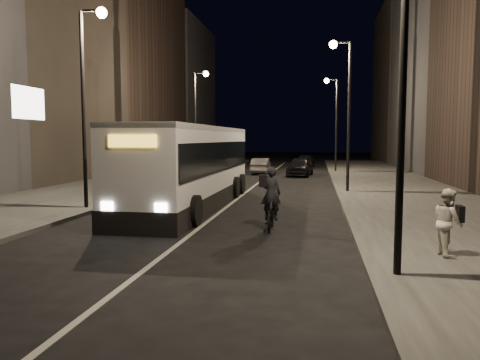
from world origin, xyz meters
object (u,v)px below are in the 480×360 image
at_px(car_far, 305,162).
at_px(streetlight_left_far, 198,109).
at_px(pedestrian_woman, 448,222).
at_px(car_mid, 261,166).
at_px(streetlight_left_near, 89,81).
at_px(cyclist_on_bicycle, 271,209).
at_px(city_bus, 191,163).
at_px(streetlight_right_far, 333,112).
at_px(streetlight_right_near, 391,23).
at_px(car_near, 300,166).
at_px(streetlight_right_mid, 344,95).

bearing_deg(car_far, streetlight_left_far, -119.01).
bearing_deg(pedestrian_woman, car_mid, 7.63).
distance_m(streetlight_left_near, streetlight_left_far, 18.00).
bearing_deg(cyclist_on_bicycle, car_mid, 96.81).
height_order(city_bus, cyclist_on_bicycle, city_bus).
distance_m(streetlight_left_near, city_bus, 5.45).
xyz_separation_m(city_bus, car_far, (4.39, 28.62, -1.27)).
bearing_deg(car_mid, streetlight_right_far, -161.77).
xyz_separation_m(pedestrian_woman, car_far, (-4.30, 36.76, -0.33)).
bearing_deg(streetlight_right_near, pedestrian_woman, 46.83).
distance_m(streetlight_right_near, car_far, 39.00).
relative_size(streetlight_right_far, car_near, 1.81).
xyz_separation_m(pedestrian_woman, car_near, (-4.47, 26.15, -0.22)).
distance_m(streetlight_right_mid, cyclist_on_bicycle, 12.15).
xyz_separation_m(streetlight_right_mid, city_bus, (-6.93, -5.99, -3.43)).
distance_m(city_bus, pedestrian_woman, 11.94).
height_order(streetlight_right_mid, city_bus, streetlight_right_mid).
bearing_deg(car_mid, cyclist_on_bicycle, 96.21).
xyz_separation_m(streetlight_left_near, car_near, (7.94, 20.02, -4.60)).
bearing_deg(car_far, pedestrian_woman, -79.61).
height_order(city_bus, car_mid, city_bus).
distance_m(city_bus, car_near, 18.53).
relative_size(streetlight_right_near, streetlight_left_near, 1.00).
xyz_separation_m(streetlight_right_mid, cyclist_on_bicycle, (-2.90, -10.84, -4.66)).
bearing_deg(streetlight_right_mid, city_bus, -139.15).
relative_size(streetlight_left_near, car_near, 1.81).
xyz_separation_m(streetlight_left_far, pedestrian_woman, (12.42, -24.13, -4.37)).
relative_size(streetlight_left_far, car_near, 1.81).
xyz_separation_m(streetlight_right_near, cyclist_on_bicycle, (-2.90, 5.16, -4.66)).
bearing_deg(car_mid, car_near, 150.80).
relative_size(pedestrian_woman, car_near, 0.37).
height_order(streetlight_left_near, city_bus, streetlight_left_near).
xyz_separation_m(streetlight_left_near, cyclist_on_bicycle, (7.77, -2.84, -4.66)).
relative_size(streetlight_right_near, car_near, 1.81).
relative_size(city_bus, cyclist_on_bicycle, 6.23).
bearing_deg(streetlight_right_near, car_mid, 101.62).
bearing_deg(streetlight_right_far, streetlight_left_near, -113.96).
xyz_separation_m(streetlight_right_mid, streetlight_left_near, (-10.66, -8.00, 0.00)).
bearing_deg(streetlight_right_near, city_bus, 124.71).
xyz_separation_m(streetlight_right_far, streetlight_left_near, (-10.66, -24.00, 0.00)).
bearing_deg(car_near, city_bus, -97.21).
height_order(streetlight_right_near, streetlight_left_near, same).
bearing_deg(city_bus, car_mid, 88.14).
relative_size(car_near, car_mid, 1.11).
xyz_separation_m(streetlight_right_mid, car_far, (-2.54, 22.63, -4.71)).
relative_size(streetlight_left_near, pedestrian_woman, 4.91).
bearing_deg(streetlight_left_far, car_mid, 40.19).
bearing_deg(car_near, car_mid, 158.01).
xyz_separation_m(streetlight_right_near, streetlight_left_far, (-10.66, 26.00, 0.00)).
distance_m(streetlight_right_mid, car_mid, 15.84).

